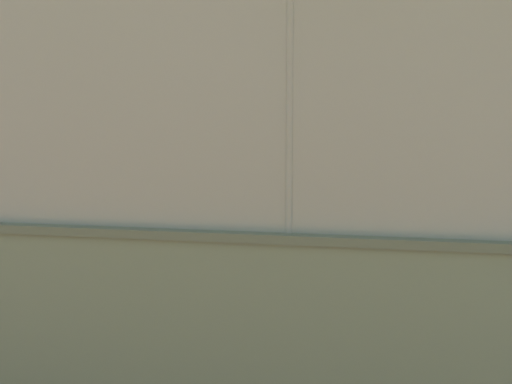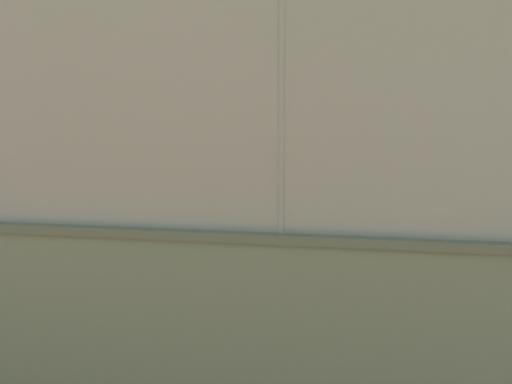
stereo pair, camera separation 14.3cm
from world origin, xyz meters
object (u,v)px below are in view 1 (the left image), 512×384
player_crossing_court (184,191)px  sports_ball (348,239)px  player_foreground_swinging (409,198)px  courtside_bench (289,314)px

player_crossing_court → sports_ball: size_ratio=10.08×
player_crossing_court → player_foreground_swinging: bearing=-179.8°
player_crossing_court → courtside_bench: size_ratio=1.01×
player_foreground_swinging → sports_ball: player_foreground_swinging is taller
player_foreground_swinging → player_crossing_court: player_crossing_court is taller
courtside_bench → player_crossing_court: bearing=-64.4°
player_foreground_swinging → courtside_bench: bearing=76.8°
player_foreground_swinging → courtside_bench: size_ratio=0.96×
player_crossing_court → sports_ball: (-3.86, 0.70, -0.87)m
player_crossing_court → courtside_bench: bearing=115.6°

